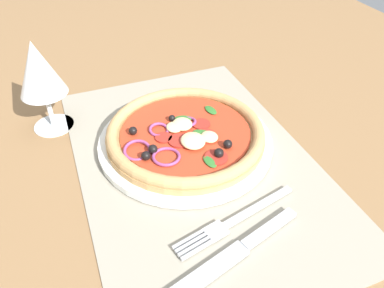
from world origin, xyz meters
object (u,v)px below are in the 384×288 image
wine_glass (39,71)px  fork (231,222)px  pizza (183,134)px  plate (183,142)px  knife (232,255)px

wine_glass → fork: bearing=-147.9°
fork → wine_glass: (29.26, 18.33, 9.49)cm
pizza → wine_glass: (12.84, 18.12, 7.56)cm
plate → knife: 20.87cm
plate → knife: plate is taller
knife → wine_glass: 38.51cm
plate → fork: plate is taller
fork → wine_glass: wine_glass is taller
plate → pizza: pizza is taller
pizza → knife: pizza is taller
pizza → knife: size_ratio=1.22×
plate → wine_glass: bearing=54.9°
wine_glass → knife: bearing=-154.0°
plate → knife: (-20.79, 1.76, -0.27)cm
fork → pizza: bearing=-102.7°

